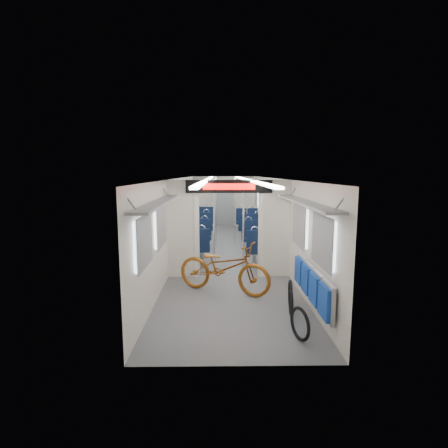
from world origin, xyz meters
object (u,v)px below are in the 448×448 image
Objects in this scene: stanchion_near_left at (214,226)px; stanchion_near_right at (243,225)px; bicycle at (224,267)px; bike_hoop_c at (290,295)px; seat_bay_near_left at (195,238)px; stanchion_far_left at (216,211)px; seat_bay_near_right at (259,240)px; bike_hoop_a at (300,325)px; seat_bay_far_right at (249,222)px; seat_bay_far_left at (201,221)px; stanchion_far_right at (235,212)px; flip_bench at (312,284)px; bike_hoop_b at (291,304)px.

stanchion_near_right is at bearing 9.61° from stanchion_near_left.
bike_hoop_c is at bearing -99.15° from bicycle.
bicycle is 0.88× the size of stanchion_near_left.
seat_bay_near_left is 0.90× the size of stanchion_far_left.
bike_hoop_a is at bearing -89.67° from seat_bay_near_right.
stanchion_far_left reaches higher than seat_bay_near_right.
bike_hoop_a is 0.25× the size of seat_bay_near_right.
bike_hoop_a is 7.22m from stanchion_far_left.
stanchion_far_left is (-1.27, -1.64, 0.61)m from seat_bay_far_right.
stanchion_near_left is (-1.31, 3.68, 0.92)m from bike_hoop_a.
seat_bay_far_left is 1.89m from seat_bay_far_right.
stanchion_far_right is at bearing 78.62° from stanchion_near_left.
seat_bay_near_right is (-0.15, 3.74, 0.31)m from bike_hoop_c.
bike_hoop_a is 0.22× the size of stanchion_near_right.
bicycle is at bearing 146.14° from bike_hoop_c.
seat_bay_near_right is (1.07, 2.92, 0.01)m from bicycle.
seat_bay_near_left is at bearing 172.38° from seat_bay_near_right.
seat_bay_near_left reaches higher than flip_bench.
stanchion_near_right reaches higher than seat_bay_far_left.
flip_bench is 4.22× the size of bike_hoop_c.
seat_bay_near_left is (-2.02, 3.99, 0.31)m from bike_hoop_c.
seat_bay_far_right reaches higher than bike_hoop_a.
seat_bay_near_right is 0.99× the size of seat_bay_far_right.
seat_bay_far_right is (1.87, 3.39, 0.00)m from seat_bay_near_left.
stanchion_near_right is (-0.70, 2.50, 0.92)m from bike_hoop_c.
flip_bench is 1.04× the size of seat_bay_near_left.
seat_bay_far_left is at bearing 96.35° from stanchion_near_left.
stanchion_near_right and stanchion_far_left have the same top height.
seat_bay_far_right is (-0.15, 7.38, 0.31)m from bike_hoop_c.
seat_bay_far_right is 1.95m from stanchion_far_right.
stanchion_near_right is at bearing 105.69° from bike_hoop_c.
bicycle is 0.99× the size of seat_bay_near_right.
stanchion_near_left and stanchion_far_right have the same top height.
seat_bay_near_left is 0.90× the size of stanchion_far_right.
bike_hoop_b is 6.13m from stanchion_far_right.
stanchion_far_left is (-1.36, 6.12, 0.95)m from bike_hoop_b.
stanchion_near_left is at bearing 116.50° from bike_hoop_b.
bike_hoop_a is at bearing -77.99° from seat_bay_far_left.
seat_bay_near_left is at bearing 116.86° from bike_hoop_c.
bike_hoop_b is at bearing -88.80° from seat_bay_near_right.
seat_bay_far_right is (-0.42, 7.81, -0.04)m from flip_bench.
stanchion_far_left is (0.01, 3.37, 0.00)m from stanchion_near_left.
flip_bench is at bearing -58.78° from stanchion_near_left.
stanchion_near_left reaches higher than bike_hoop_c.
seat_bay_far_left is at bearing 105.86° from flip_bench.
stanchion_near_left is 0.74m from stanchion_near_right.
flip_bench is 3.15m from stanchion_near_right.
seat_bay_far_right is (-0.03, 8.68, 0.31)m from bike_hoop_a.
bike_hoop_c is at bearing -75.16° from seat_bay_far_left.
bike_hoop_a is (1.10, -2.12, -0.30)m from bicycle.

